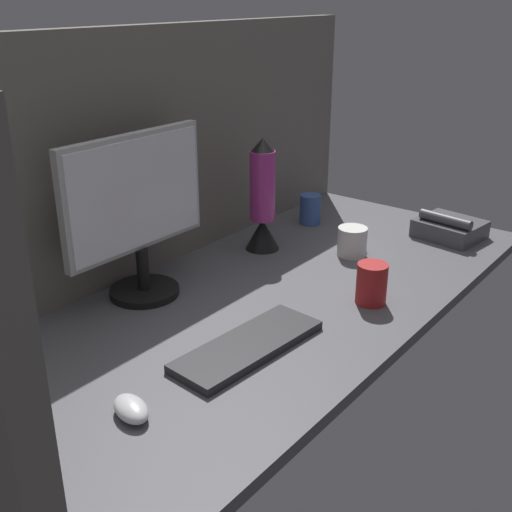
{
  "coord_description": "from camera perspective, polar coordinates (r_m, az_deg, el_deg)",
  "views": [
    {
      "loc": [
        -114.15,
        -89.47,
        72.92
      ],
      "look_at": [
        -6.33,
        0.0,
        14.0
      ],
      "focal_mm": 44.23,
      "sensor_mm": 36.0,
      "label": 1
    }
  ],
  "objects": [
    {
      "name": "mug_ceramic_blue",
      "position": [
        2.14,
        4.92,
        4.23
      ],
      "size": [
        7.02,
        7.02,
        10.0
      ],
      "color": "#38569E",
      "rests_on": "ground_plane"
    },
    {
      "name": "monitor",
      "position": [
        1.59,
        -10.75,
        4.22
      ],
      "size": [
        43.15,
        18.0,
        41.97
      ],
      "color": "black",
      "rests_on": "ground_plane"
    },
    {
      "name": "mug_ceramic_white",
      "position": [
        1.9,
        8.71,
        1.33
      ],
      "size": [
        11.96,
        8.75,
        8.68
      ],
      "color": "white",
      "rests_on": "ground_plane"
    },
    {
      "name": "desk_phone",
      "position": [
        2.11,
        17.08,
        2.44
      ],
      "size": [
        19.24,
        20.97,
        8.8
      ],
      "color": "#4C4C51",
      "rests_on": "ground_plane"
    },
    {
      "name": "cubicle_wall_back",
      "position": [
        1.75,
        -9.82,
        9.21
      ],
      "size": [
        180.0,
        5.0,
        65.31
      ],
      "color": "slate",
      "rests_on": "ground_plane"
    },
    {
      "name": "lava_lamp",
      "position": [
        1.89,
        0.59,
        4.74
      ],
      "size": [
        10.43,
        10.43,
        34.14
      ],
      "color": "black",
      "rests_on": "ground_plane"
    },
    {
      "name": "mug_red_plastic",
      "position": [
        1.61,
        10.41,
        -2.47
      ],
      "size": [
        7.77,
        7.77,
        10.58
      ],
      "color": "red",
      "rests_on": "ground_plane"
    },
    {
      "name": "mouse",
      "position": [
        1.22,
        -11.24,
        -13.4
      ],
      "size": [
        8.18,
        10.82,
        3.4
      ],
      "primitive_type": "ellipsoid",
      "rotation": [
        0.0,
        0.0,
        -0.3
      ],
      "color": "silver",
      "rests_on": "ground_plane"
    },
    {
      "name": "ground_plane",
      "position": [
        1.63,
        -0.0,
        -4.35
      ],
      "size": [
        180.0,
        80.0,
        3.0
      ],
      "primitive_type": "cube",
      "color": "#515156"
    },
    {
      "name": "keyboard",
      "position": [
        1.4,
        -0.71,
        -8.13
      ],
      "size": [
        37.85,
        15.67,
        2.0
      ],
      "primitive_type": "cube",
      "rotation": [
        0.0,
        0.0,
        -0.07
      ],
      "color": "#262628",
      "rests_on": "ground_plane"
    }
  ]
}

